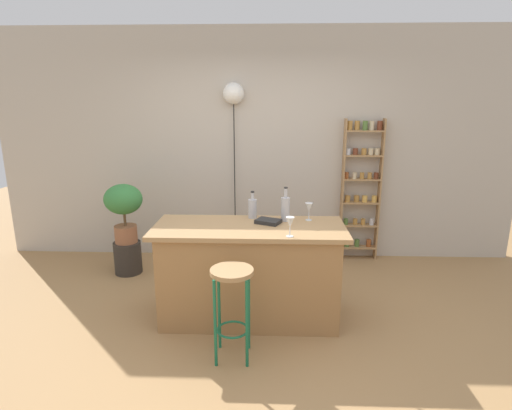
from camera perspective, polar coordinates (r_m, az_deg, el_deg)
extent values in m
plane|color=#A37A4C|center=(3.70, -1.15, -17.51)|extent=(12.00, 12.00, 0.00)
cube|color=#BCB2A3|center=(5.12, 0.03, 8.15)|extent=(6.40, 0.10, 2.80)
cube|color=#9E7042|center=(3.77, -0.92, -9.64)|extent=(1.55, 0.64, 0.84)
cube|color=#A87F51|center=(3.61, -0.94, -3.24)|extent=(1.69, 0.69, 0.04)
cylinder|color=#196642|center=(3.17, -5.69, -16.12)|extent=(0.02, 0.02, 0.70)
cylinder|color=#196642|center=(3.14, -1.27, -16.27)|extent=(0.02, 0.02, 0.70)
cylinder|color=#196642|center=(3.37, -5.14, -14.10)|extent=(0.02, 0.02, 0.70)
cylinder|color=#196642|center=(3.35, -1.03, -14.23)|extent=(0.02, 0.02, 0.70)
torus|color=#196642|center=(3.31, -3.25, -16.89)|extent=(0.25, 0.25, 0.02)
cylinder|color=#A87F51|center=(3.09, -3.38, -9.21)|extent=(0.33, 0.33, 0.03)
cube|color=#A87F51|center=(5.15, 11.89, 1.92)|extent=(0.02, 0.12, 1.75)
cube|color=#A87F51|center=(5.24, 16.77, 1.84)|extent=(0.02, 0.12, 1.75)
cube|color=#A87F51|center=(5.39, 13.88, -5.69)|extent=(0.43, 0.12, 0.02)
cylinder|color=#4C7033|center=(5.34, 12.49, -5.18)|extent=(0.06, 0.06, 0.09)
cylinder|color=#4C7033|center=(5.37, 13.85, -5.14)|extent=(0.06, 0.06, 0.09)
cylinder|color=#994C23|center=(5.40, 15.38, -5.11)|extent=(0.06, 0.06, 0.09)
cube|color=#A87F51|center=(5.30, 14.06, -2.73)|extent=(0.43, 0.12, 0.02)
cylinder|color=#4C7033|center=(5.25, 12.37, -2.25)|extent=(0.05, 0.05, 0.08)
cylinder|color=#AD7A38|center=(5.27, 13.61, -2.25)|extent=(0.05, 0.05, 0.08)
cylinder|color=#AD7A38|center=(5.29, 14.65, -2.26)|extent=(0.05, 0.05, 0.08)
cylinder|color=silver|center=(5.31, 15.77, -2.26)|extent=(0.05, 0.05, 0.08)
cube|color=#A87F51|center=(5.22, 14.25, 0.32)|extent=(0.43, 0.12, 0.02)
cylinder|color=#AD7A38|center=(5.17, 12.61, 0.85)|extent=(0.06, 0.06, 0.08)
cylinder|color=#AD7A38|center=(5.20, 13.79, 0.86)|extent=(0.06, 0.06, 0.08)
cylinder|color=gold|center=(5.22, 14.87, 0.83)|extent=(0.06, 0.06, 0.08)
cylinder|color=gold|center=(5.25, 16.12, 0.82)|extent=(0.06, 0.06, 0.08)
cube|color=#A87F51|center=(5.16, 14.45, 3.46)|extent=(0.43, 0.12, 0.02)
cylinder|color=#994C23|center=(5.13, 12.46, 4.05)|extent=(0.05, 0.05, 0.08)
cylinder|color=beige|center=(5.13, 13.53, 3.99)|extent=(0.05, 0.05, 0.08)
cylinder|color=#AD7A38|center=(5.15, 14.51, 3.97)|extent=(0.05, 0.05, 0.08)
cylinder|color=#AD7A38|center=(5.16, 15.50, 3.94)|extent=(0.05, 0.05, 0.08)
cylinder|color=brown|center=(5.19, 16.35, 3.94)|extent=(0.05, 0.05, 0.08)
cube|color=#A87F51|center=(5.12, 14.65, 6.66)|extent=(0.43, 0.12, 0.02)
cylinder|color=silver|center=(5.07, 12.67, 7.26)|extent=(0.06, 0.06, 0.08)
cylinder|color=brown|center=(5.09, 13.63, 7.23)|extent=(0.06, 0.06, 0.08)
cylinder|color=#AD7A38|center=(5.12, 14.78, 7.19)|extent=(0.06, 0.06, 0.08)
cylinder|color=beige|center=(5.13, 15.66, 7.16)|extent=(0.06, 0.06, 0.08)
cylinder|color=beige|center=(5.16, 16.48, 7.14)|extent=(0.06, 0.06, 0.08)
cube|color=#A87F51|center=(5.09, 14.86, 9.91)|extent=(0.43, 0.12, 0.02)
cylinder|color=#AD7A38|center=(5.04, 12.91, 10.71)|extent=(0.06, 0.06, 0.11)
cylinder|color=#AD7A38|center=(5.08, 13.88, 10.68)|extent=(0.06, 0.06, 0.11)
cylinder|color=#4C7033|center=(5.08, 14.93, 10.62)|extent=(0.06, 0.06, 0.11)
cylinder|color=beige|center=(5.11, 15.78, 10.58)|extent=(0.06, 0.06, 0.11)
cylinder|color=brown|center=(5.13, 16.82, 10.52)|extent=(0.06, 0.06, 0.11)
cylinder|color=#2D2823|center=(5.02, -17.37, -6.96)|extent=(0.31, 0.31, 0.37)
cylinder|color=#935B3D|center=(4.92, -17.61, -3.86)|extent=(0.25, 0.25, 0.20)
cylinder|color=brown|center=(4.87, -17.77, -1.85)|extent=(0.03, 0.03, 0.16)
ellipsoid|color=#387F3D|center=(4.82, -17.98, 0.77)|extent=(0.43, 0.38, 0.34)
cylinder|color=#B2B2B7|center=(3.74, 4.11, -0.60)|extent=(0.08, 0.08, 0.22)
cylinder|color=#B2B2B7|center=(3.70, 4.15, 1.68)|extent=(0.03, 0.03, 0.09)
cylinder|color=black|center=(3.69, 4.17, 2.41)|extent=(0.03, 0.03, 0.01)
cylinder|color=#B2B2B7|center=(3.83, -0.49, -0.53)|extent=(0.08, 0.08, 0.18)
cylinder|color=#B2B2B7|center=(3.80, -0.49, 1.25)|extent=(0.03, 0.03, 0.07)
cylinder|color=black|center=(3.79, -0.49, 1.84)|extent=(0.03, 0.03, 0.01)
cylinder|color=silver|center=(3.81, 7.33, -2.07)|extent=(0.06, 0.06, 0.00)
cylinder|color=silver|center=(3.80, 7.35, -1.50)|extent=(0.01, 0.01, 0.07)
cone|color=silver|center=(3.78, 7.38, -0.33)|extent=(0.07, 0.07, 0.08)
cylinder|color=silver|center=(3.34, 4.71, -4.35)|extent=(0.06, 0.06, 0.00)
cylinder|color=silver|center=(3.33, 4.73, -3.70)|extent=(0.01, 0.01, 0.07)
cone|color=silver|center=(3.31, 4.75, -2.38)|extent=(0.07, 0.07, 0.08)
cube|color=black|center=(3.68, 1.71, -2.29)|extent=(0.25, 0.22, 0.03)
cylinder|color=black|center=(5.08, -2.98, 3.71)|extent=(0.01, 0.01, 2.03)
sphere|color=white|center=(5.00, -3.14, 15.24)|extent=(0.25, 0.25, 0.25)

